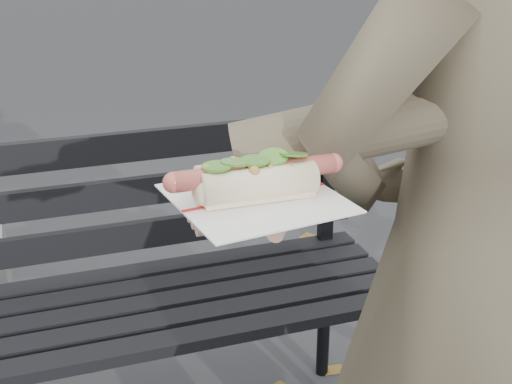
% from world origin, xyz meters
% --- Properties ---
extents(park_bench, '(1.50, 0.44, 0.88)m').
position_xyz_m(park_bench, '(-0.09, 0.81, 0.52)').
color(park_bench, black).
rests_on(park_bench, ground).
extents(person, '(0.68, 0.49, 1.74)m').
position_xyz_m(person, '(0.42, -0.00, 0.87)').
color(person, brown).
rests_on(person, ground).
extents(held_hotdog, '(0.63, 0.31, 0.20)m').
position_xyz_m(held_hotdog, '(0.22, -0.04, 1.14)').
color(held_hotdog, brown).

